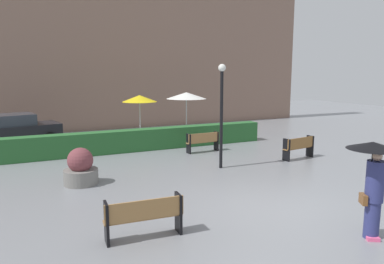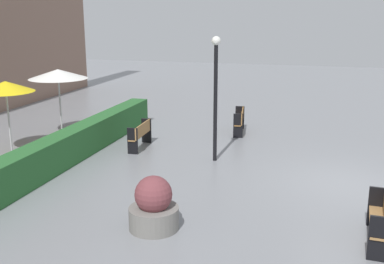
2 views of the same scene
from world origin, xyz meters
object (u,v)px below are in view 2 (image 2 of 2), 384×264
object	(u,v)px
bench_far_right	(240,119)
bench_near_left	(380,218)
bench_back_row	(141,133)
patio_umbrella_white	(58,74)
patio_umbrella_yellow	(6,87)
planter_pot	(154,207)
lamp_post	(216,86)

from	to	relation	value
bench_far_right	bench_near_left	world-z (taller)	bench_far_right
bench_far_right	bench_back_row	size ratio (longest dim) A/B	1.01
bench_back_row	patio_umbrella_white	xyz separation A→B (m)	(0.78, 3.55, 1.83)
patio_umbrella_yellow	bench_far_right	bearing A→B (deg)	-55.24
bench_back_row	patio_umbrella_yellow	bearing A→B (deg)	113.77
bench_back_row	patio_umbrella_white	distance (m)	4.07
bench_near_left	patio_umbrella_white	distance (m)	12.46
planter_pot	patio_umbrella_white	distance (m)	9.19
planter_pot	patio_umbrella_white	world-z (taller)	patio_umbrella_white
bench_far_right	planter_pot	bearing A→B (deg)	178.04
bench_near_left	planter_pot	size ratio (longest dim) A/B	1.44
planter_pot	patio_umbrella_yellow	bearing A→B (deg)	58.40
bench_near_left	bench_back_row	size ratio (longest dim) A/B	1.09
bench_near_left	bench_back_row	distance (m)	8.90
bench_near_left	planter_pot	world-z (taller)	planter_pot
lamp_post	patio_umbrella_yellow	distance (m)	6.82
bench_back_row	planter_pot	size ratio (longest dim) A/B	1.32
bench_back_row	bench_far_right	bearing A→B (deg)	-43.96
bench_far_right	patio_umbrella_yellow	bearing A→B (deg)	124.76
bench_far_right	bench_back_row	bearing A→B (deg)	136.04
bench_far_right	lamp_post	world-z (taller)	lamp_post
bench_near_left	patio_umbrella_yellow	bearing A→B (deg)	73.15
bench_far_right	lamp_post	size ratio (longest dim) A/B	0.41
lamp_post	patio_umbrella_yellow	world-z (taller)	lamp_post
lamp_post	patio_umbrella_white	world-z (taller)	lamp_post
bench_near_left	lamp_post	distance (m)	6.60
bench_back_row	patio_umbrella_white	bearing A→B (deg)	77.63
bench_near_left	planter_pot	distance (m)	4.69
bench_far_right	patio_umbrella_yellow	world-z (taller)	patio_umbrella_yellow
patio_umbrella_white	bench_near_left	bearing A→B (deg)	-118.67
lamp_post	patio_umbrella_white	xyz separation A→B (m)	(1.44, 6.33, -0.03)
planter_pot	patio_umbrella_yellow	world-z (taller)	patio_umbrella_yellow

